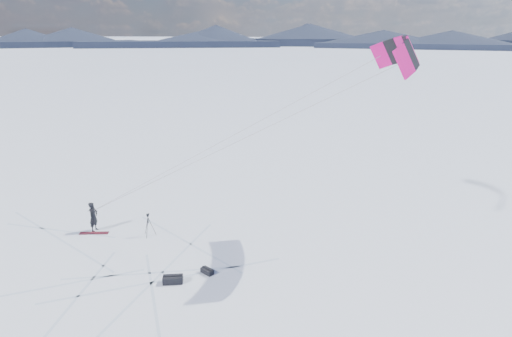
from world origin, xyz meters
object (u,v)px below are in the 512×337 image
(snowboard, at_px, (94,233))
(gear_bag_a, at_px, (173,279))
(snowkiter, at_px, (95,231))
(gear_bag_b, at_px, (207,271))
(tripod, at_px, (148,221))

(snowboard, xyz_separation_m, gear_bag_a, (6.30, -3.26, 0.15))
(snowkiter, bearing_deg, gear_bag_b, -110.05)
(snowboard, relative_size, gear_bag_b, 2.25)
(snowboard, xyz_separation_m, tripod, (3.03, 0.59, 0.80))
(snowkiter, height_order, gear_bag_b, snowkiter)
(tripod, relative_size, gear_bag_b, 1.84)
(snowkiter, height_order, tripod, tripod)
(snowkiter, relative_size, gear_bag_b, 2.41)
(gear_bag_a, height_order, gear_bag_b, gear_bag_a)
(snowboard, relative_size, gear_bag_a, 1.63)
(snowboard, bearing_deg, snowkiter, 99.35)
(snowkiter, relative_size, gear_bag_a, 1.75)
(gear_bag_a, relative_size, gear_bag_b, 1.38)
(snowkiter, height_order, gear_bag_a, snowkiter)
(snowkiter, distance_m, gear_bag_a, 7.39)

